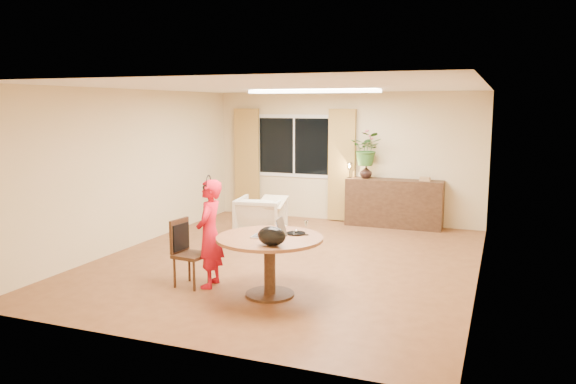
% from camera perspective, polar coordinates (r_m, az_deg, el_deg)
% --- Properties ---
extents(floor, '(6.50, 6.50, 0.00)m').
position_cam_1_polar(floor, '(8.59, -0.09, -6.99)').
color(floor, brown).
rests_on(floor, ground).
extents(ceiling, '(6.50, 6.50, 0.00)m').
position_cam_1_polar(ceiling, '(8.27, -0.09, 10.62)').
color(ceiling, white).
rests_on(ceiling, wall_back).
extents(wall_back, '(5.50, 0.00, 5.50)m').
position_cam_1_polar(wall_back, '(11.40, 5.86, 3.53)').
color(wall_back, '#D2C088').
rests_on(wall_back, floor).
extents(wall_left, '(0.00, 6.50, 6.50)m').
position_cam_1_polar(wall_left, '(9.66, -15.48, 2.32)').
color(wall_left, '#D2C088').
rests_on(wall_left, floor).
extents(wall_right, '(0.00, 6.50, 6.50)m').
position_cam_1_polar(wall_right, '(7.77, 19.16, 0.64)').
color(wall_right, '#D2C088').
rests_on(wall_right, floor).
extents(window, '(1.70, 0.03, 1.30)m').
position_cam_1_polar(window, '(11.70, 0.63, 4.70)').
color(window, white).
rests_on(window, wall_back).
extents(curtain_left, '(0.55, 0.08, 2.25)m').
position_cam_1_polar(curtain_left, '(12.07, -4.18, 3.11)').
color(curtain_left, olive).
rests_on(curtain_left, wall_back).
extents(curtain_right, '(0.55, 0.08, 2.25)m').
position_cam_1_polar(curtain_right, '(11.34, 5.47, 2.72)').
color(curtain_right, olive).
rests_on(curtain_right, wall_back).
extents(ceiling_panel, '(2.20, 0.35, 0.05)m').
position_cam_1_polar(ceiling_panel, '(9.39, 2.61, 10.18)').
color(ceiling_panel, white).
rests_on(ceiling_panel, ceiling).
extents(dining_table, '(1.31, 1.31, 0.75)m').
position_cam_1_polar(dining_table, '(6.92, -1.88, -5.84)').
color(dining_table, brown).
rests_on(dining_table, floor).
extents(dining_chair, '(0.46, 0.43, 0.88)m').
position_cam_1_polar(dining_chair, '(7.42, -9.81, -6.16)').
color(dining_chair, black).
rests_on(dining_chair, floor).
extents(child, '(0.56, 0.42, 1.40)m').
position_cam_1_polar(child, '(7.32, -7.96, -4.20)').
color(child, red).
rests_on(child, floor).
extents(laptop, '(0.42, 0.30, 0.26)m').
position_cam_1_polar(laptop, '(6.83, -2.11, -3.54)').
color(laptop, '#B7B7BC').
rests_on(laptop, dining_table).
extents(tumbler, '(0.08, 0.08, 0.11)m').
position_cam_1_polar(tumbler, '(7.06, -0.85, -3.76)').
color(tumbler, white).
rests_on(tumbler, dining_table).
extents(wine_glass, '(0.07, 0.07, 0.19)m').
position_cam_1_polar(wine_glass, '(6.95, 1.85, -3.64)').
color(wine_glass, white).
rests_on(wine_glass, dining_table).
extents(pot_lid, '(0.29, 0.29, 0.04)m').
position_cam_1_polar(pot_lid, '(7.01, 0.82, -4.15)').
color(pot_lid, white).
rests_on(pot_lid, dining_table).
extents(handbag, '(0.37, 0.26, 0.23)m').
position_cam_1_polar(handbag, '(6.42, -1.68, -4.50)').
color(handbag, black).
rests_on(handbag, dining_table).
extents(armchair, '(0.91, 0.93, 0.75)m').
position_cam_1_polar(armchair, '(9.93, -2.76, -2.62)').
color(armchair, beige).
rests_on(armchair, floor).
extents(throw, '(0.49, 0.59, 0.03)m').
position_cam_1_polar(throw, '(9.68, -1.62, -0.57)').
color(throw, beige).
rests_on(throw, armchair).
extents(sideboard, '(1.85, 0.45, 0.92)m').
position_cam_1_polar(sideboard, '(11.04, 10.71, -1.13)').
color(sideboard, black).
rests_on(sideboard, floor).
extents(vase, '(0.29, 0.29, 0.25)m').
position_cam_1_polar(vase, '(11.07, 7.92, 2.03)').
color(vase, black).
rests_on(vase, sideboard).
extents(bouquet, '(0.60, 0.52, 0.66)m').
position_cam_1_polar(bouquet, '(11.03, 8.05, 4.37)').
color(bouquet, '#316626').
rests_on(bouquet, vase).
extents(book_stack, '(0.22, 0.18, 0.08)m').
position_cam_1_polar(book_stack, '(10.88, 13.74, 1.31)').
color(book_stack, '#956C4B').
rests_on(book_stack, sideboard).
extents(desk_lamp, '(0.16, 0.16, 0.31)m').
position_cam_1_polar(desk_lamp, '(11.10, 6.26, 2.25)').
color(desk_lamp, black).
rests_on(desk_lamp, sideboard).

